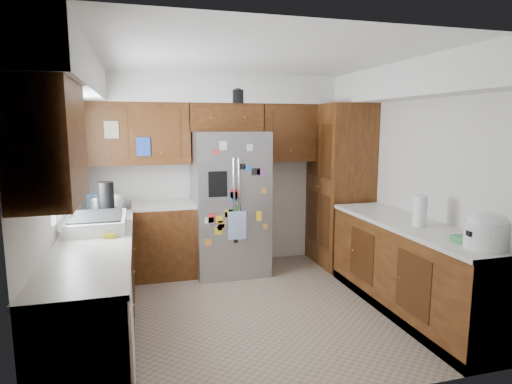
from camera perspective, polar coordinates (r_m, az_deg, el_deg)
floor at (r=4.58m, az=-0.14°, el=-15.29°), size 3.60×3.60×0.00m
room_shell at (r=4.51m, az=-2.69°, el=8.18°), size 3.64×3.24×2.52m
left_counter_run at (r=4.32m, az=-18.29°, el=-11.20°), size 1.36×3.20×0.92m
right_counter_run at (r=4.65m, az=19.96°, el=-9.94°), size 0.63×2.25×0.92m
pantry at (r=5.86m, az=11.09°, el=0.86°), size 0.60×0.90×2.15m
fridge at (r=5.44m, az=-3.52°, el=-1.47°), size 0.90×0.79×1.80m
bridge_cabinet at (r=5.57m, az=-4.12°, el=9.88°), size 0.96×0.34×0.35m
fridge_top_items at (r=5.50m, az=-4.84°, el=13.02°), size 0.67×0.32×0.28m
sink_assembly at (r=4.24m, az=-20.49°, el=-3.81°), size 0.52×0.74×0.37m
left_counter_clutter at (r=4.92m, az=-19.30°, el=-1.30°), size 0.39×0.88×0.38m
rice_cooker at (r=3.81m, az=28.39°, el=-4.44°), size 0.34×0.33×0.29m
paper_towel at (r=4.38m, az=21.05°, el=-2.38°), size 0.13×0.13×0.29m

